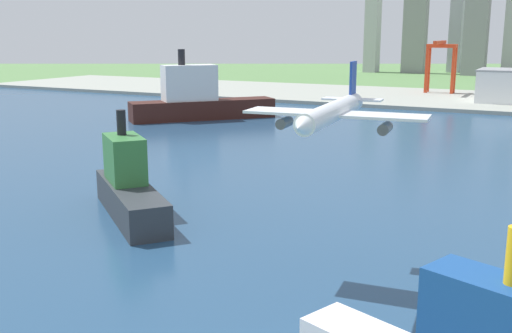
% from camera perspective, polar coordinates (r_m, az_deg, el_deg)
% --- Properties ---
extents(ground_plane, '(2400.00, 2400.00, 0.00)m').
position_cam_1_polar(ground_plane, '(283.62, 13.73, 2.20)').
color(ground_plane, '#578149').
extents(water_bay, '(840.00, 360.00, 0.15)m').
position_cam_1_polar(water_bay, '(226.65, 10.17, -0.13)').
color(water_bay, navy).
rests_on(water_bay, ground).
extents(industrial_pier, '(840.00, 140.00, 2.50)m').
position_cam_1_polar(industrial_pier, '(468.89, 19.22, 5.93)').
color(industrial_pier, '#989D91').
rests_on(industrial_pier, ground).
extents(airplane_landing, '(34.71, 39.96, 12.14)m').
position_cam_1_polar(airplane_landing, '(112.15, 7.21, 5.04)').
color(airplane_landing, white).
extents(container_barge, '(42.60, 37.76, 28.02)m').
position_cam_1_polar(container_barge, '(167.10, -11.88, -1.95)').
color(container_barge, '#2D3338').
rests_on(container_barge, water_bay).
extents(cargo_ship, '(67.73, 73.44, 39.88)m').
position_cam_1_polar(cargo_ship, '(350.75, -5.47, 6.26)').
color(cargo_ship, '#381914').
rests_on(cargo_ship, water_bay).
extents(port_crane_red, '(22.54, 39.98, 40.72)m').
position_cam_1_polar(port_crane_red, '(502.86, 17.03, 9.92)').
color(port_crane_red, red).
rests_on(port_crane_red, industrial_pier).
extents(distant_skyline, '(253.14, 75.57, 148.12)m').
position_cam_1_polar(distant_skyline, '(790.51, 19.76, 12.58)').
color(distant_skyline, '#AFAFB2').
rests_on(distant_skyline, ground).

